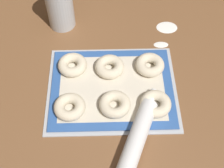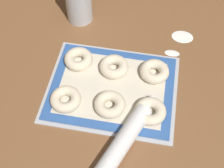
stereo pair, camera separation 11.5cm
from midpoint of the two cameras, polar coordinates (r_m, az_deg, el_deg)
name	(u,v)px [view 1 (the left image)]	position (r m, az deg, el deg)	size (l,w,h in m)	color
ground_plane	(114,93)	(0.99, -2.90, -1.87)	(2.80, 2.80, 0.00)	brown
baking_tray	(112,88)	(1.00, -3.28, -1.06)	(0.41, 0.33, 0.01)	#B2B5BA
baking_mat	(112,87)	(0.99, -3.29, -0.89)	(0.39, 0.31, 0.00)	#2D569E
bagel_front_left	(70,107)	(0.95, -11.20, -4.45)	(0.10, 0.10, 0.03)	beige
bagel_front_center	(114,104)	(0.94, -3.20, -4.05)	(0.10, 0.10, 0.03)	beige
bagel_front_right	(155,104)	(0.94, 4.52, -3.95)	(0.10, 0.10, 0.03)	beige
bagel_back_left	(72,65)	(1.04, -10.39, 3.19)	(0.10, 0.10, 0.03)	beige
bagel_back_center	(110,67)	(1.02, -3.65, 2.90)	(0.10, 0.10, 0.03)	beige
bagel_back_right	(150,65)	(1.03, 3.77, 3.24)	(0.10, 0.10, 0.03)	beige
flour_canister	(60,5)	(1.15, -12.48, 13.75)	(0.10, 0.10, 0.18)	silver
rolling_pin	(128,163)	(0.86, -0.97, -14.59)	(0.21, 0.47, 0.05)	silver
flour_patch_near	(167,27)	(1.18, 7.27, 10.06)	(0.08, 0.06, 0.00)	white
flour_patch_far	(161,44)	(1.12, 6.08, 6.98)	(0.05, 0.03, 0.00)	white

